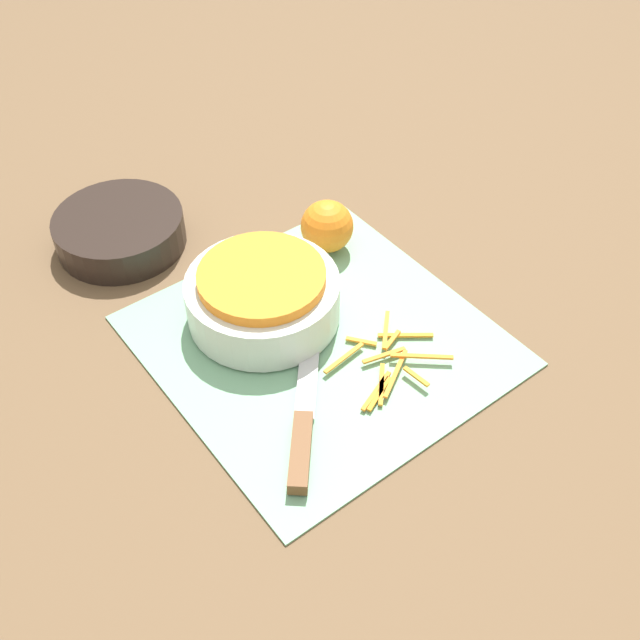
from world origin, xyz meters
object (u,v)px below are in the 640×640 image
object	(u,v)px
bowl_dark	(120,230)
bowl_speckled	(263,295)
knife	(302,434)
orange_left	(327,226)

from	to	relation	value
bowl_dark	bowl_speckled	bearing A→B (deg)	-72.97
bowl_dark	knife	distance (m)	0.40
bowl_speckled	knife	size ratio (longest dim) A/B	1.04
orange_left	bowl_speckled	bearing A→B (deg)	-158.25
bowl_dark	orange_left	world-z (taller)	orange_left
bowl_speckled	orange_left	distance (m)	0.15
bowl_dark	orange_left	bearing A→B (deg)	-40.31
knife	orange_left	distance (m)	0.31
bowl_speckled	orange_left	world-z (taller)	same
knife	orange_left	bearing A→B (deg)	-1.91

